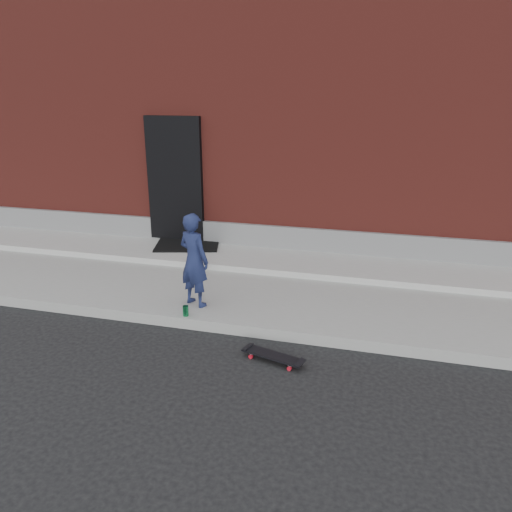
% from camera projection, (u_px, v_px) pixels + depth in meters
% --- Properties ---
extents(ground, '(80.00, 80.00, 0.00)m').
position_uv_depth(ground, '(278.00, 341.00, 6.21)').
color(ground, black).
rests_on(ground, ground).
extents(sidewalk, '(20.00, 3.00, 0.15)m').
position_uv_depth(sidewalk, '(299.00, 290.00, 7.56)').
color(sidewalk, gray).
rests_on(sidewalk, ground).
extents(apron, '(20.00, 1.20, 0.10)m').
position_uv_depth(apron, '(309.00, 263.00, 8.34)').
color(apron, gray).
rests_on(apron, sidewalk).
extents(building, '(20.00, 8.10, 5.00)m').
position_uv_depth(building, '(343.00, 109.00, 11.81)').
color(building, maroon).
rests_on(building, ground).
extents(child, '(0.55, 0.47, 1.29)m').
position_uv_depth(child, '(194.00, 260.00, 6.69)').
color(child, '#171E42').
rests_on(child, sidewalk).
extents(skateboard, '(0.75, 0.38, 0.08)m').
position_uv_depth(skateboard, '(273.00, 356.00, 5.73)').
color(skateboard, '#B01220').
rests_on(skateboard, ground).
extents(soda_can, '(0.08, 0.08, 0.14)m').
position_uv_depth(soda_can, '(186.00, 311.00, 6.53)').
color(soda_can, '#17743E').
rests_on(soda_can, sidewalk).
extents(doormat, '(1.33, 1.18, 0.03)m').
position_uv_depth(doormat, '(188.00, 244.00, 9.16)').
color(doormat, black).
rests_on(doormat, apron).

